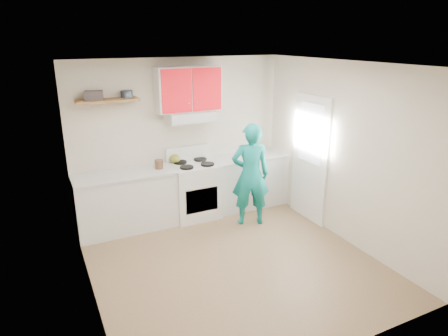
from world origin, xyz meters
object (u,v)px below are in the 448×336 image
crock (159,165)px  tin (127,94)px  kettle (175,159)px  stove (194,190)px  person (251,175)px

crock → tin: bearing=155.2°
kettle → crock: size_ratio=1.09×
stove → crock: crock is taller
stove → crock: (-0.58, 0.02, 0.52)m
kettle → person: (0.96, -0.84, -0.17)m
tin → person: size_ratio=0.11×
tin → person: (1.66, -0.85, -1.26)m
crock → kettle: bearing=27.2°
stove → kettle: 0.62m
tin → crock: size_ratio=1.09×
person → kettle: bearing=-20.6°
stove → crock: 0.78m
stove → person: person is taller
stove → person: 1.02m
tin → crock: (0.38, -0.18, -1.11)m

